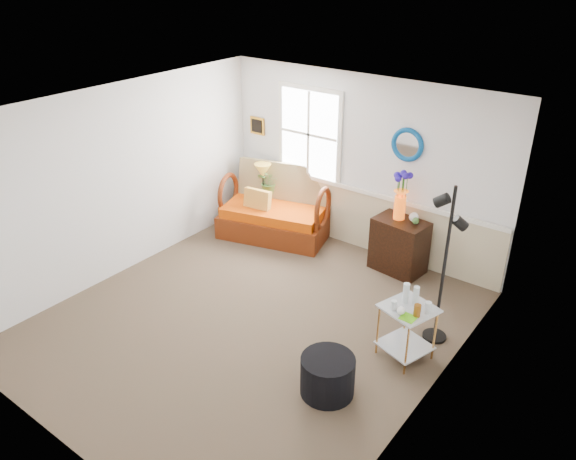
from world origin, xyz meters
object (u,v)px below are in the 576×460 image
Objects in this scene: floor_lamp at (444,267)px; ottoman at (327,376)px; cabinet at (399,246)px; loveseat at (275,204)px; side_table at (406,332)px; lamp_stand at (262,209)px.

ottoman is (-0.51, -1.52, -0.75)m from floor_lamp.
floor_lamp reaches higher than cabinet.
loveseat is 2.54× the size of side_table.
cabinet is at bearing 125.59° from floor_lamp.
loveseat reaches higher than ottoman.
lamp_stand is 2.45m from cabinet.
loveseat is 0.86× the size of floor_lamp.
lamp_stand is 0.30× the size of floor_lamp.
lamp_stand is at bearing 138.84° from ottoman.
side_table is at bearing 69.53° from ottoman.
floor_lamp reaches higher than ottoman.
cabinet is at bearing 101.99° from ottoman.
side_table reaches higher than lamp_stand.
side_table is (0.94, -1.67, -0.06)m from cabinet.
ottoman is (3.01, -2.63, -0.07)m from lamp_stand.
floor_lamp reaches higher than lamp_stand.
loveseat is 3.61m from ottoman.
floor_lamp is (3.13, -0.94, 0.42)m from loveseat.
floor_lamp is at bearing 71.50° from ottoman.
cabinet is 1.91m from side_table.
side_table is 1.17× the size of ottoman.
side_table is 0.83m from floor_lamp.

